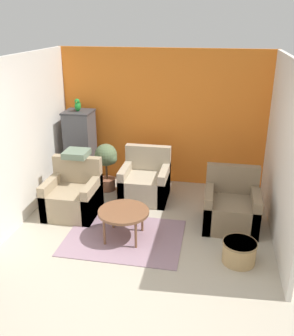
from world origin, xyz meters
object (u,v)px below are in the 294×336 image
object	(u,v)px
armchair_left	(73,197)
armchair_middle	(145,183)
coffee_table	(124,213)
birdcage	(81,147)
parrot	(78,105)
armchair_right	(231,208)
wicker_basket	(239,251)
potted_plant	(106,161)

from	to	relation	value
armchair_left	armchair_middle	bearing A→B (deg)	36.25
coffee_table	armchair_middle	xyz separation A→B (m)	(0.05, 1.32, -0.11)
birdcage	parrot	world-z (taller)	parrot
armchair_right	armchair_middle	world-z (taller)	same
armchair_left	wicker_basket	size ratio (longest dim) A/B	1.98
armchair_middle	potted_plant	xyz separation A→B (m)	(-0.76, 0.21, 0.27)
armchair_left	parrot	bearing A→B (deg)	103.20
armchair_left	birdcage	distance (m)	1.29
armchair_right	armchair_left	bearing A→B (deg)	-178.16
coffee_table	armchair_middle	world-z (taller)	armchair_middle
armchair_right	potted_plant	distance (m)	2.38
potted_plant	birdcage	bearing A→B (deg)	157.21
wicker_basket	parrot	bearing A→B (deg)	144.32
coffee_table	parrot	xyz separation A→B (m)	(-1.25, 1.76, 1.09)
coffee_table	wicker_basket	world-z (taller)	coffee_table
coffee_table	armchair_right	size ratio (longest dim) A/B	0.82
parrot	potted_plant	world-z (taller)	parrot
armchair_right	wicker_basket	xyz separation A→B (m)	(0.10, -0.93, -0.13)
armchair_middle	parrot	size ratio (longest dim) A/B	3.78
potted_plant	coffee_table	bearing A→B (deg)	-65.29
parrot	wicker_basket	distance (m)	3.75
coffee_table	wicker_basket	distance (m)	1.63
parrot	armchair_left	bearing A→B (deg)	-76.80
armchair_right	armchair_middle	size ratio (longest dim) A/B	1.00
potted_plant	parrot	bearing A→B (deg)	157.04
armchair_middle	birdcage	world-z (taller)	birdcage
coffee_table	armchair_left	distance (m)	1.13
birdcage	parrot	distance (m)	0.79
coffee_table	armchair_right	bearing A→B (deg)	23.51
birdcage	wicker_basket	distance (m)	3.54
armchair_left	parrot	distance (m)	1.72
potted_plant	wicker_basket	size ratio (longest dim) A/B	1.98
armchair_left	wicker_basket	xyz separation A→B (m)	(2.56, -0.85, -0.13)
armchair_middle	coffee_table	bearing A→B (deg)	-92.27
armchair_middle	potted_plant	world-z (taller)	same
armchair_left	potted_plant	world-z (taller)	same
armchair_right	parrot	size ratio (longest dim) A/B	3.78
armchair_right	coffee_table	bearing A→B (deg)	-156.49
armchair_right	armchair_middle	bearing A→B (deg)	154.96
armchair_left	wicker_basket	bearing A→B (deg)	-18.32
coffee_table	armchair_right	world-z (taller)	armchair_right
armchair_middle	potted_plant	bearing A→B (deg)	164.64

